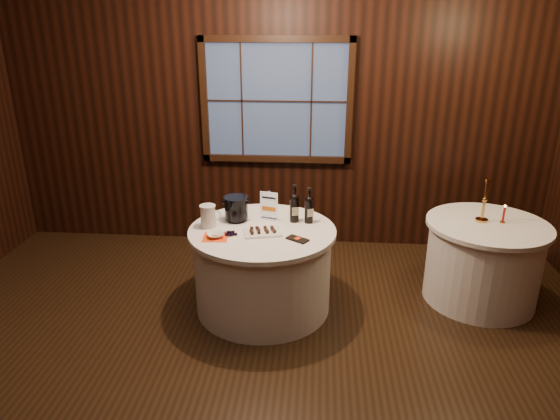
# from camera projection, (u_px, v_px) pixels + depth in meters

# --- Properties ---
(ground) EXTENTS (6.00, 6.00, 0.00)m
(ground) POSITION_uv_depth(u_px,v_px,m) (248.00, 379.00, 3.65)
(ground) COLOR black
(ground) RESTS_ON ground
(back_wall) EXTENTS (6.00, 0.10, 3.00)m
(back_wall) POSITION_uv_depth(u_px,v_px,m) (277.00, 111.00, 5.42)
(back_wall) COLOR black
(back_wall) RESTS_ON ground
(main_table) EXTENTS (1.28, 1.28, 0.77)m
(main_table) POSITION_uv_depth(u_px,v_px,m) (263.00, 268.00, 4.45)
(main_table) COLOR white
(main_table) RESTS_ON ground
(side_table) EXTENTS (1.08, 1.08, 0.77)m
(side_table) POSITION_uv_depth(u_px,v_px,m) (483.00, 261.00, 4.58)
(side_table) COLOR white
(side_table) RESTS_ON ground
(sign_stand) EXTENTS (0.16, 0.11, 0.27)m
(sign_stand) POSITION_uv_depth(u_px,v_px,m) (269.00, 210.00, 4.50)
(sign_stand) COLOR silver
(sign_stand) RESTS_ON main_table
(port_bottle_left) EXTENTS (0.08, 0.09, 0.34)m
(port_bottle_left) POSITION_uv_depth(u_px,v_px,m) (294.00, 206.00, 4.43)
(port_bottle_left) COLOR black
(port_bottle_left) RESTS_ON main_table
(port_bottle_right) EXTENTS (0.08, 0.09, 0.32)m
(port_bottle_right) POSITION_uv_depth(u_px,v_px,m) (309.00, 208.00, 4.41)
(port_bottle_right) COLOR black
(port_bottle_right) RESTS_ON main_table
(ice_bucket) EXTENTS (0.22, 0.22, 0.22)m
(ice_bucket) POSITION_uv_depth(u_px,v_px,m) (236.00, 208.00, 4.45)
(ice_bucket) COLOR black
(ice_bucket) RESTS_ON main_table
(chocolate_plate) EXTENTS (0.35, 0.28, 0.04)m
(chocolate_plate) POSITION_uv_depth(u_px,v_px,m) (263.00, 232.00, 4.21)
(chocolate_plate) COLOR white
(chocolate_plate) RESTS_ON main_table
(chocolate_box) EXTENTS (0.20, 0.18, 0.02)m
(chocolate_box) POSITION_uv_depth(u_px,v_px,m) (297.00, 239.00, 4.09)
(chocolate_box) COLOR black
(chocolate_box) RESTS_ON main_table
(grape_bunch) EXTENTS (0.16, 0.06, 0.04)m
(grape_bunch) POSITION_uv_depth(u_px,v_px,m) (231.00, 233.00, 4.18)
(grape_bunch) COLOR black
(grape_bunch) RESTS_ON main_table
(glass_pitcher) EXTENTS (0.18, 0.14, 0.20)m
(glass_pitcher) POSITION_uv_depth(u_px,v_px,m) (208.00, 216.00, 4.32)
(glass_pitcher) COLOR silver
(glass_pitcher) RESTS_ON main_table
(orange_napkin) EXTENTS (0.22, 0.22, 0.00)m
(orange_napkin) POSITION_uv_depth(u_px,v_px,m) (216.00, 237.00, 4.15)
(orange_napkin) COLOR #FF4715
(orange_napkin) RESTS_ON main_table
(cracker_bowl) EXTENTS (0.18, 0.18, 0.03)m
(cracker_bowl) POSITION_uv_depth(u_px,v_px,m) (215.00, 235.00, 4.14)
(cracker_bowl) COLOR white
(cracker_bowl) RESTS_ON orange_napkin
(brass_candlestick) EXTENTS (0.11, 0.11, 0.40)m
(brass_candlestick) POSITION_uv_depth(u_px,v_px,m) (484.00, 206.00, 4.43)
(brass_candlestick) COLOR #C1823C
(brass_candlestick) RESTS_ON side_table
(red_candle) EXTENTS (0.05, 0.05, 0.17)m
(red_candle) POSITION_uv_depth(u_px,v_px,m) (504.00, 216.00, 4.42)
(red_candle) COLOR #C1823C
(red_candle) RESTS_ON side_table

